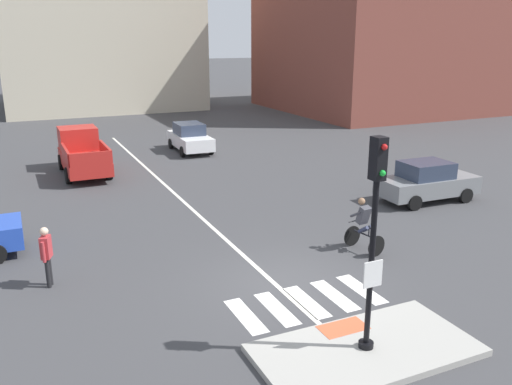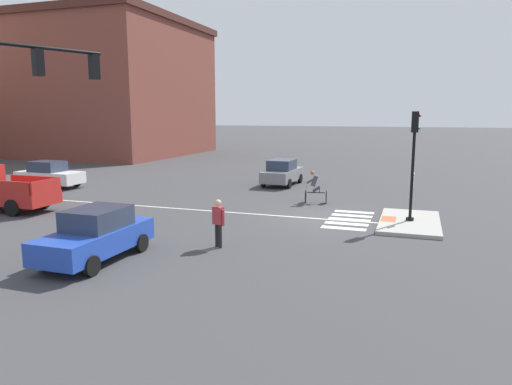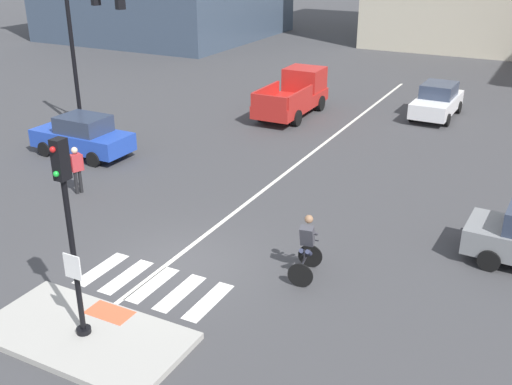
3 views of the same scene
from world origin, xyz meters
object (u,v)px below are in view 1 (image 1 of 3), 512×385
(pickup_truck_red_westbound_distant, at_px, (82,153))
(cyclist, at_px, (363,224))
(pedestrian_at_curb_left, at_px, (46,252))
(car_grey_cross_right, at_px, (427,182))
(car_white_eastbound_distant, at_px, (190,138))
(signal_pole, at_px, (374,226))

(pickup_truck_red_westbound_distant, height_order, cyclist, pickup_truck_red_westbound_distant)
(pickup_truck_red_westbound_distant, relative_size, pedestrian_at_curb_left, 3.06)
(car_grey_cross_right, distance_m, cyclist, 6.35)
(pickup_truck_red_westbound_distant, relative_size, cyclist, 3.04)
(car_white_eastbound_distant, bearing_deg, pedestrian_at_curb_left, -120.21)
(signal_pole, xyz_separation_m, cyclist, (3.28, 4.73, -1.98))
(car_grey_cross_right, relative_size, pickup_truck_red_westbound_distant, 0.81)
(cyclist, bearing_deg, pickup_truck_red_westbound_distant, 115.12)
(cyclist, height_order, pedestrian_at_curb_left, cyclist)
(car_grey_cross_right, distance_m, car_white_eastbound_distant, 14.53)
(car_white_eastbound_distant, xyz_separation_m, pedestrian_at_curb_left, (-8.86, -15.21, 0.17))
(car_white_eastbound_distant, bearing_deg, car_grey_cross_right, -67.02)
(signal_pole, distance_m, car_grey_cross_right, 12.01)
(car_grey_cross_right, height_order, pedestrian_at_curb_left, pedestrian_at_curb_left)
(pedestrian_at_curb_left, bearing_deg, pickup_truck_red_westbound_distant, 78.72)
(signal_pole, xyz_separation_m, car_white_eastbound_distant, (3.06, 21.36, -2.04))
(signal_pole, bearing_deg, pedestrian_at_curb_left, 133.27)
(cyclist, bearing_deg, car_white_eastbound_distant, 90.77)
(cyclist, bearing_deg, pedestrian_at_curb_left, 171.06)
(pickup_truck_red_westbound_distant, height_order, pedestrian_at_curb_left, pickup_truck_red_westbound_distant)
(car_grey_cross_right, relative_size, cyclist, 2.47)
(pedestrian_at_curb_left, bearing_deg, car_white_eastbound_distant, 59.79)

